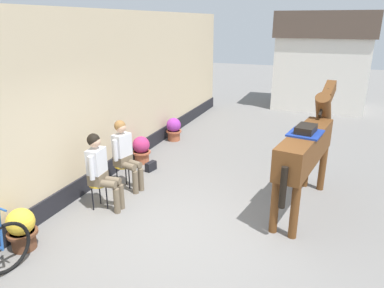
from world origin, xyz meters
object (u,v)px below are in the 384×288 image
Objects in this scene: seated_visitor_near at (100,168)px; saddled_horse_center at (307,145)px; spare_stool_white at (290,147)px; flower_planter_farthest at (174,129)px; satchel_bag at (151,166)px; seated_visitor_far at (125,151)px; flower_planter_nearest at (22,228)px; flower_planter_inner_far at (141,149)px.

saddled_horse_center is (3.28, 1.39, 0.38)m from seated_visitor_near.
saddled_horse_center is 6.47× the size of spare_stool_white.
flower_planter_farthest reaches higher than satchel_bag.
satchel_bag is at bearing 89.93° from seated_visitor_near.
seated_visitor_near is at bearing -156.98° from saddled_horse_center.
flower_planter_nearest is (-0.35, -2.30, -0.44)m from seated_visitor_far.
saddled_horse_center reaches higher than spare_stool_white.
seated_visitor_near is 4.01m from flower_planter_farthest.
saddled_horse_center is at bearing 9.07° from seated_visitor_far.
satchel_bag is at bearing -39.62° from flower_planter_inner_far.
seated_visitor_far is 1.42m from flower_planter_inner_far.
seated_visitor_near is 4.96× the size of satchel_bag.
flower_planter_nearest is 2.29× the size of satchel_bag.
flower_planter_nearest is at bearing -98.67° from seated_visitor_far.
spare_stool_white is at bearing 50.21° from seated_visitor_near.
flower_planter_inner_far reaches higher than spare_stool_white.
saddled_horse_center is 4.65× the size of flower_planter_nearest.
flower_planter_nearest is 1.00× the size of flower_planter_farthest.
seated_visitor_far is at bearing -138.63° from spare_stool_white.
satchel_bag is (0.40, 3.25, -0.23)m from flower_planter_nearest.
saddled_horse_center is at bearing -34.96° from flower_planter_farthest.
spare_stool_white is (2.82, 3.38, -0.38)m from seated_visitor_near.
spare_stool_white is (2.86, 2.52, -0.38)m from seated_visitor_far.
spare_stool_white is at bearing 41.37° from seated_visitor_far.
saddled_horse_center is at bearing 37.61° from flower_planter_nearest.
saddled_horse_center is 4.65× the size of flower_planter_inner_far.
flower_planter_farthest is (-0.00, 5.40, 0.00)m from flower_planter_nearest.
flower_planter_farthest is 2.20m from satchel_bag.
flower_planter_inner_far is at bearing -90.84° from flower_planter_farthest.
seated_visitor_far is 3.39m from saddled_horse_center.
seated_visitor_near is 4.42m from spare_stool_white.
flower_planter_inner_far is 1.80m from flower_planter_farthest.
seated_visitor_far reaches higher than flower_planter_inner_far.
flower_planter_nearest is 5.40m from flower_planter_farthest.
satchel_bag is (0.40, -2.15, -0.23)m from flower_planter_farthest.
seated_visitor_far reaches higher than flower_planter_nearest.
flower_planter_farthest is (-0.39, 3.96, -0.44)m from seated_visitor_near.
saddled_horse_center is 3.87m from flower_planter_inner_far.
satchel_bag is (0.00, 1.81, -0.68)m from seated_visitor_near.
flower_planter_farthest is 1.39× the size of spare_stool_white.
flower_planter_inner_far is 1.39× the size of spare_stool_white.
seated_visitor_near is at bearing -87.16° from seated_visitor_far.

